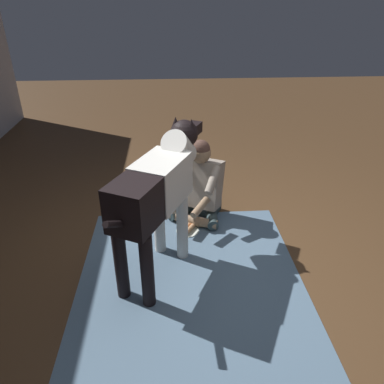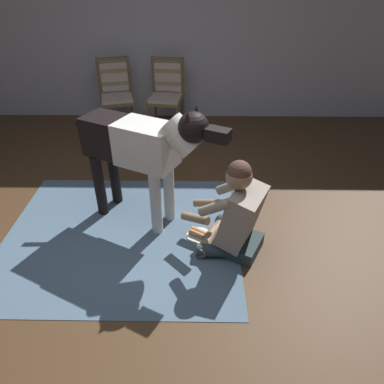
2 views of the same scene
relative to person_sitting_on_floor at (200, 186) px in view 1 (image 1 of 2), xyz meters
The scene contains 5 objects.
ground_plane 0.94m from the person_sitting_on_floor, behind, with size 15.92×15.92×0.00m, color #4E341F.
area_rug 1.08m from the person_sitting_on_floor, behind, with size 2.12×1.87×0.01m, color slate.
person_sitting_on_floor is the anchor object (origin of this frame).
large_dog 0.99m from the person_sitting_on_floor, 153.55° to the left, with size 1.40×0.79×1.20m.
hot_dog_on_plate 0.47m from the person_sitting_on_floor, 153.55° to the left, with size 0.23×0.23×0.06m.
Camera 1 is at (-2.53, 0.40, 2.14)m, focal length 34.64 mm.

